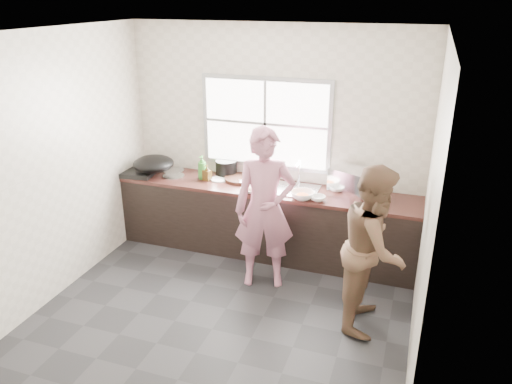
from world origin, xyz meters
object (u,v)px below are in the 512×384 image
(glass_jar, at_px, (219,170))
(dish_rack, at_px, (351,183))
(burner, at_px, (139,173))
(bottle_green, at_px, (202,167))
(pot_lid_right, at_px, (173,170))
(bowl_mince, at_px, (251,190))
(bottle_brown_tall, at_px, (207,173))
(bowl_crabs, at_px, (302,196))
(pot_lid_left, at_px, (174,176))
(wok, at_px, (154,164))
(woman, at_px, (265,214))
(black_pot, at_px, (226,168))
(bottle_brown_short, at_px, (225,169))
(person_side, at_px, (374,248))
(cutting_board, at_px, (240,179))
(bowl_held, at_px, (318,198))
(plate_food, at_px, (219,179))

(glass_jar, bearing_deg, dish_rack, -6.74)
(burner, bearing_deg, dish_rack, 3.21)
(bottle_green, relative_size, pot_lid_right, 1.07)
(bowl_mince, bearing_deg, bottle_brown_tall, 163.27)
(bowl_crabs, bearing_deg, bowl_mince, 180.00)
(burner, height_order, pot_lid_left, burner)
(pot_lid_left, bearing_deg, wok, -168.31)
(woman, distance_m, black_pot, 1.21)
(bowl_mince, bearing_deg, glass_jar, 142.96)
(bottle_brown_short, bearing_deg, pot_lid_left, -155.98)
(woman, relative_size, bowl_mince, 7.78)
(burner, bearing_deg, person_side, -16.51)
(cutting_board, xyz_separation_m, bottle_green, (-0.46, -0.10, 0.13))
(person_side, height_order, burner, person_side)
(cutting_board, xyz_separation_m, bowl_held, (1.03, -0.32, 0.01))
(black_pot, bearing_deg, bowl_mince, -42.46)
(bottle_brown_short, xyz_separation_m, burner, (-1.02, -0.35, -0.05))
(black_pot, xyz_separation_m, wok, (-0.85, -0.31, 0.06))
(bowl_mince, bearing_deg, black_pot, 137.54)
(bowl_mince, xyz_separation_m, wok, (-1.33, 0.13, 0.13))
(bottle_green, bearing_deg, pot_lid_left, -173.48)
(plate_food, bearing_deg, glass_jar, 113.70)
(bottle_brown_tall, bearing_deg, pot_lid_left, -178.64)
(bottle_brown_short, bearing_deg, burner, -161.28)
(wok, bearing_deg, bottle_green, 8.55)
(bowl_crabs, relative_size, black_pot, 0.80)
(black_pot, relative_size, bottle_brown_short, 1.72)
(bottle_brown_tall, relative_size, bottle_brown_short, 1.16)
(bottle_brown_tall, relative_size, pot_lid_left, 0.67)
(woman, bearing_deg, person_side, -33.85)
(cutting_board, relative_size, pot_lid_right, 1.41)
(bowl_crabs, relative_size, dish_rack, 0.50)
(glass_jar, distance_m, dish_rack, 1.70)
(bottle_brown_short, relative_size, pot_lid_left, 0.58)
(pot_lid_right, bearing_deg, bowl_held, -10.38)
(bowl_held, relative_size, bottle_green, 0.73)
(bowl_held, relative_size, pot_lid_right, 0.78)
(woman, xyz_separation_m, burner, (-1.85, 0.55, 0.07))
(bowl_held, xyz_separation_m, burner, (-2.31, 0.09, -0.01))
(glass_jar, bearing_deg, plate_food, -66.30)
(black_pot, bearing_deg, bottle_green, -136.61)
(burner, xyz_separation_m, pot_lid_right, (0.34, 0.27, -0.02))
(bowl_held, height_order, glass_jar, glass_jar)
(bowl_held, bearing_deg, woman, -135.71)
(cutting_board, xyz_separation_m, pot_lid_left, (-0.84, -0.14, -0.01))
(bottle_brown_short, relative_size, glass_jar, 1.44)
(person_side, height_order, plate_food, person_side)
(person_side, relative_size, glass_jar, 14.93)
(bottle_green, relative_size, burner, 0.78)
(bowl_crabs, height_order, glass_jar, glass_jar)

